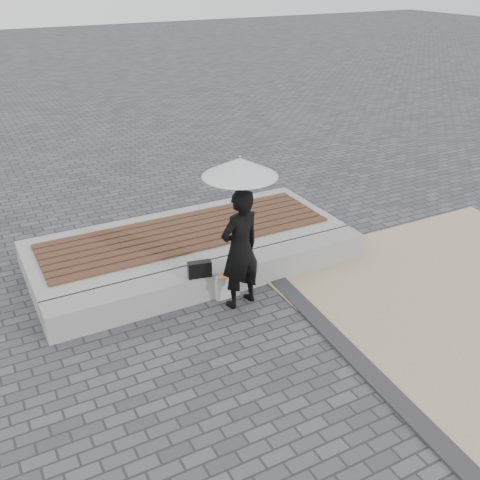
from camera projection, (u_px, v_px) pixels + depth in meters
name	position (u px, v px, depth m)	size (l,w,h in m)	color
ground	(276.00, 348.00, 7.01)	(80.00, 80.00, 0.00)	#4E4E53
edging_band	(348.00, 351.00, 6.93)	(0.25, 5.20, 0.04)	#313134
seating_ledge	(219.00, 277.00, 8.19)	(5.00, 0.45, 0.40)	gray
timber_platform	(187.00, 244.00, 9.13)	(5.00, 2.00, 0.40)	#9E9D99
timber_decking	(186.00, 232.00, 9.03)	(4.60, 1.40, 0.04)	brown
woman	(240.00, 249.00, 7.55)	(0.63, 0.41, 1.73)	black
parasol	(240.00, 167.00, 7.03)	(0.98, 0.98, 1.25)	#ABABB0
handbag	(200.00, 269.00, 7.76)	(0.33, 0.12, 0.23)	black
canvas_tote	(226.00, 285.00, 8.01)	(0.36, 0.15, 0.38)	white
magazine	(228.00, 274.00, 7.89)	(0.29, 0.21, 0.01)	red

